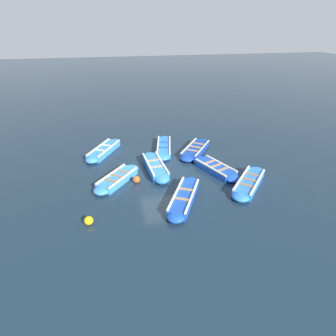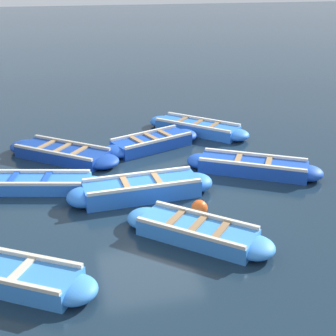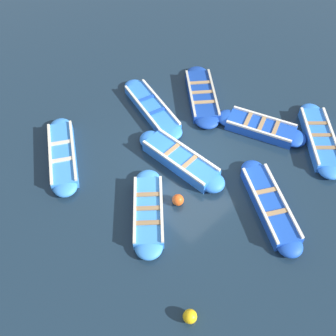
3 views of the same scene
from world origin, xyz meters
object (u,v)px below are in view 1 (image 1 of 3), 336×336
at_px(boat_stern_in, 195,149).
at_px(boat_broadside, 249,183).
at_px(buoy_yellow_far, 89,221).
at_px(boat_outer_left, 164,147).
at_px(buoy_orange_near, 136,180).
at_px(boat_near_quay, 117,179).
at_px(boat_end_of_row, 104,150).
at_px(boat_mid_row, 155,167).
at_px(boat_alongside, 215,168).
at_px(boat_far_corner, 184,197).

bearing_deg(boat_stern_in, boat_broadside, -163.05).
bearing_deg(buoy_yellow_far, boat_outer_left, -34.79).
distance_m(boat_broadside, boat_outer_left, 6.00).
relative_size(boat_outer_left, buoy_orange_near, 10.28).
relative_size(boat_near_quay, buoy_orange_near, 8.00).
height_order(boat_broadside, buoy_orange_near, boat_broadside).
xyz_separation_m(boat_end_of_row, boat_mid_row, (-2.85, -2.65, 0.03)).
relative_size(boat_near_quay, buoy_yellow_far, 8.02).
bearing_deg(boat_alongside, boat_near_quay, 88.78).
distance_m(boat_end_of_row, buoy_orange_near, 4.19).
xyz_separation_m(boat_mid_row, boat_stern_in, (1.74, -2.85, -0.04)).
height_order(boat_outer_left, buoy_orange_near, buoy_orange_near).
xyz_separation_m(boat_far_corner, buoy_yellow_far, (-0.67, 4.07, -0.00)).
bearing_deg(boat_mid_row, boat_far_corner, -166.50).
height_order(boat_mid_row, buoy_yellow_far, boat_mid_row).
relative_size(boat_near_quay, boat_outer_left, 0.78).
xyz_separation_m(boat_near_quay, buoy_yellow_far, (-2.99, 1.28, 0.01)).
xyz_separation_m(boat_alongside, buoy_yellow_far, (-2.88, 6.44, 0.01)).
height_order(boat_broadside, boat_far_corner, boat_far_corner).
distance_m(boat_outer_left, boat_stern_in, 1.99).
xyz_separation_m(boat_alongside, buoy_orange_near, (-0.20, 4.25, 0.01)).
bearing_deg(boat_near_quay, boat_stern_in, -63.10).
xyz_separation_m(boat_mid_row, buoy_yellow_far, (-3.74, 3.34, -0.03)).
xyz_separation_m(boat_end_of_row, boat_stern_in, (-1.11, -5.50, -0.01)).
distance_m(boat_broadside, boat_alongside, 2.01).
relative_size(boat_mid_row, buoy_yellow_far, 9.79).
bearing_deg(boat_outer_left, boat_far_corner, 177.04).
bearing_deg(buoy_orange_near, boat_end_of_row, 21.13).
bearing_deg(buoy_yellow_far, buoy_orange_near, -39.33).
relative_size(boat_far_corner, boat_end_of_row, 1.02).
bearing_deg(boat_outer_left, boat_alongside, -148.49).
relative_size(boat_broadside, boat_alongside, 0.95).
relative_size(boat_mid_row, boat_stern_in, 1.06).
bearing_deg(boat_mid_row, buoy_orange_near, 132.83).
distance_m(boat_broadside, boat_end_of_row, 8.71).
bearing_deg(boat_near_quay, boat_outer_left, -43.12).
height_order(boat_near_quay, boat_outer_left, boat_near_quay).
distance_m(buoy_orange_near, buoy_yellow_far, 3.46).
relative_size(boat_far_corner, buoy_orange_near, 9.56).
height_order(boat_mid_row, buoy_orange_near, boat_mid_row).
bearing_deg(boat_far_corner, buoy_yellow_far, 99.33).
bearing_deg(boat_near_quay, boat_end_of_row, 9.45).
bearing_deg(boat_alongside, boat_outer_left, 31.51).
height_order(boat_near_quay, boat_far_corner, boat_far_corner).
xyz_separation_m(boat_far_corner, buoy_orange_near, (2.01, 1.88, 0.00)).
relative_size(boat_end_of_row, boat_stern_in, 1.01).
bearing_deg(boat_outer_left, boat_end_of_row, 85.18).
xyz_separation_m(boat_far_corner, boat_stern_in, (4.81, -2.11, -0.02)).
bearing_deg(boat_alongside, boat_end_of_row, 57.23).
bearing_deg(boat_stern_in, boat_far_corner, 156.28).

